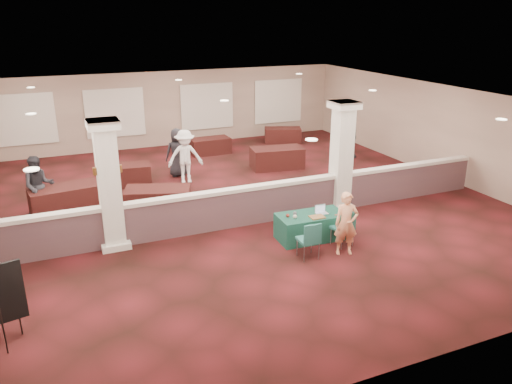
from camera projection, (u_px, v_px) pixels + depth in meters
name	position (u px, v px, depth m)	size (l,w,h in m)	color
ground	(227.00, 206.00, 15.06)	(16.00, 16.00, 0.00)	#471115
wall_back	(162.00, 109.00, 21.45)	(16.00, 0.04, 3.20)	#866B5C
wall_front	(404.00, 284.00, 7.60)	(16.00, 0.04, 3.20)	#866B5C
wall_right	(440.00, 131.00, 17.48)	(0.04, 16.00, 3.20)	#866B5C
ceiling	(224.00, 100.00, 13.98)	(16.00, 16.00, 0.02)	white
partition_wall	(245.00, 205.00, 13.57)	(15.60, 0.28, 1.10)	#523740
column_left	(109.00, 184.00, 11.92)	(0.72, 0.72, 3.20)	silver
column_right	(342.00, 156.00, 14.32)	(0.72, 0.72, 3.20)	silver
sconce_left	(95.00, 171.00, 11.69)	(0.12, 0.12, 0.18)	brown
sconce_right	(120.00, 169.00, 11.90)	(0.12, 0.12, 0.18)	brown
near_table	(311.00, 226.00, 12.80)	(1.73, 0.87, 0.67)	#0E3528
conf_chair_main	(345.00, 226.00, 12.31)	(0.56, 0.56, 0.93)	#1C534B
conf_chair_side	(310.00, 238.00, 11.64)	(0.48, 0.49, 0.93)	#1C534B
woman	(346.00, 224.00, 11.85)	(0.56, 0.37, 1.56)	#E38963
far_table_front_left	(65.00, 199.00, 14.52)	(1.92, 0.96, 0.78)	black
far_table_front_center	(158.00, 201.00, 14.46)	(1.85, 0.92, 0.75)	black
far_table_front_right	(277.00, 158.00, 18.68)	(1.91, 0.95, 0.77)	black
far_table_back_left	(124.00, 175.00, 16.79)	(1.75, 0.87, 0.71)	black
far_table_back_center	(210.00, 146.00, 20.60)	(1.62, 0.81, 0.66)	black
far_table_back_right	(283.00, 135.00, 22.45)	(1.60, 0.80, 0.65)	black
attendee_a	(39.00, 186.00, 14.13)	(0.84, 0.47, 1.75)	black
attendee_b	(185.00, 156.00, 16.92)	(1.17, 0.54, 1.83)	silver
attendee_c	(352.00, 136.00, 19.92)	(1.00, 0.48, 1.71)	black
attendee_d	(178.00, 153.00, 17.60)	(0.85, 0.46, 1.72)	black
laptop_base	(322.00, 213.00, 12.74)	(0.30, 0.21, 0.02)	silver
laptop_screen	(320.00, 208.00, 12.79)	(0.30, 0.01, 0.20)	silver
screen_glow	(320.00, 209.00, 12.79)	(0.27, 0.00, 0.17)	silver
knitting	(317.00, 217.00, 12.50)	(0.36, 0.27, 0.03)	#BC6F1E
yarn_cream	(295.00, 217.00, 12.43)	(0.10, 0.10, 0.10)	beige
yarn_red	(288.00, 215.00, 12.51)	(0.09, 0.09, 0.09)	maroon
yarn_grey	(295.00, 213.00, 12.64)	(0.09, 0.09, 0.09)	#49494E
scissors	(337.00, 215.00, 12.66)	(0.11, 0.03, 0.01)	red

